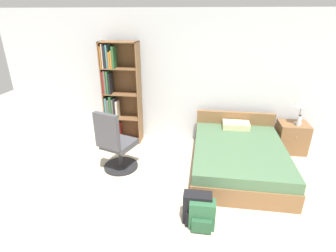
% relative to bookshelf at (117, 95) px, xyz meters
% --- Properties ---
extents(wall_back, '(9.00, 0.06, 2.60)m').
position_rel_bookshelf_xyz_m(wall_back, '(2.01, 0.29, 0.30)').
color(wall_back, silver).
rests_on(wall_back, ground_plane).
extents(bookshelf, '(0.73, 0.33, 2.03)m').
position_rel_bookshelf_xyz_m(bookshelf, '(0.00, 0.00, 0.00)').
color(bookshelf, brown).
rests_on(bookshelf, ground_plane).
extents(bed, '(1.51, 2.00, 0.72)m').
position_rel_bookshelf_xyz_m(bed, '(2.37, -0.82, -0.75)').
color(bed, brown).
rests_on(bed, ground_plane).
extents(office_chair, '(0.62, 0.68, 1.10)m').
position_rel_bookshelf_xyz_m(office_chair, '(0.33, -1.17, -0.52)').
color(office_chair, '#232326').
rests_on(office_chair, ground_plane).
extents(nightstand, '(0.54, 0.48, 0.58)m').
position_rel_bookshelf_xyz_m(nightstand, '(3.46, -0.02, -0.70)').
color(nightstand, brown).
rests_on(nightstand, ground_plane).
extents(table_lamp, '(0.26, 0.26, 0.53)m').
position_rel_bookshelf_xyz_m(table_lamp, '(3.52, -0.03, 0.01)').
color(table_lamp, '#B2B2B7').
rests_on(table_lamp, nightstand).
extents(water_bottle, '(0.07, 0.07, 0.21)m').
position_rel_bookshelf_xyz_m(water_bottle, '(3.49, -0.13, -0.31)').
color(water_bottle, silver).
rests_on(water_bottle, nightstand).
extents(backpack_green, '(0.32, 0.24, 0.38)m').
position_rel_bookshelf_xyz_m(backpack_green, '(1.80, -2.29, -0.81)').
color(backpack_green, '#2D603D').
rests_on(backpack_green, ground_plane).
extents(backpack_black, '(0.36, 0.24, 0.42)m').
position_rel_bookshelf_xyz_m(backpack_black, '(1.73, -2.21, -0.79)').
color(backpack_black, black).
rests_on(backpack_black, ground_plane).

